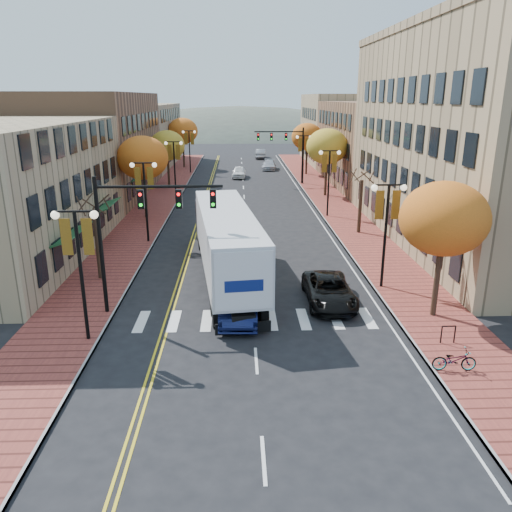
{
  "coord_description": "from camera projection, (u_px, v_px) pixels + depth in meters",
  "views": [
    {
      "loc": [
        -0.69,
        -20.54,
        10.52
      ],
      "look_at": [
        0.27,
        5.52,
        2.2
      ],
      "focal_mm": 35.0,
      "sensor_mm": 36.0,
      "label": 1
    }
  ],
  "objects": [
    {
      "name": "ground",
      "position": [
        255.0,
        339.0,
        22.77
      ],
      "size": [
        200.0,
        200.0,
        0.0
      ],
      "primitive_type": "plane",
      "color": "black",
      "rests_on": "ground"
    },
    {
      "name": "lamp_right_b",
      "position": [
        329.0,
        170.0,
        44.58
      ],
      "size": [
        1.96,
        0.36,
        6.05
      ],
      "color": "black",
      "rests_on": "ground"
    },
    {
      "name": "lamp_left_a",
      "position": [
        79.0,
        251.0,
        21.21
      ],
      "size": [
        1.96,
        0.36,
        6.05
      ],
      "color": "black",
      "rests_on": "ground"
    },
    {
      "name": "building_right_far",
      "position": [
        353.0,
        129.0,
        82.68
      ],
      "size": [
        15.0,
        20.0,
        11.0
      ],
      "primitive_type": "cube",
      "color": "#9E8966",
      "rests_on": "ground"
    },
    {
      "name": "tree_left_d",
      "position": [
        183.0,
        131.0,
        75.98
      ],
      "size": [
        4.61,
        4.61,
        7.42
      ],
      "color": "#382619",
      "rests_on": "sidewalk_left"
    },
    {
      "name": "lamp_right_c",
      "position": [
        303.0,
        150.0,
        61.72
      ],
      "size": [
        1.96,
        0.36,
        6.05
      ],
      "color": "black",
      "rests_on": "ground"
    },
    {
      "name": "car_far_white",
      "position": [
        239.0,
        172.0,
        68.01
      ],
      "size": [
        2.02,
        4.57,
        1.53
      ],
      "primitive_type": "imported",
      "rotation": [
        0.0,
        0.0,
        -0.05
      ],
      "color": "white",
      "rests_on": "ground"
    },
    {
      "name": "sidewalk_right",
      "position": [
        327.0,
        198.0,
        54.01
      ],
      "size": [
        4.0,
        85.0,
        0.15
      ],
      "primitive_type": "cube",
      "color": "brown",
      "rests_on": "ground"
    },
    {
      "name": "traffic_mast_far",
      "position": [
        287.0,
        145.0,
        61.45
      ],
      "size": [
        6.1,
        0.34,
        7.0
      ],
      "color": "black",
      "rests_on": "ground"
    },
    {
      "name": "building_right_mid",
      "position": [
        392.0,
        144.0,
        61.89
      ],
      "size": [
        15.0,
        24.0,
        10.0
      ],
      "primitive_type": "cube",
      "color": "brown",
      "rests_on": "ground"
    },
    {
      "name": "lamp_left_c",
      "position": [
        174.0,
        158.0,
        53.58
      ],
      "size": [
        1.96,
        0.36,
        6.05
      ],
      "color": "black",
      "rests_on": "ground"
    },
    {
      "name": "tree_right_c",
      "position": [
        327.0,
        146.0,
        53.8
      ],
      "size": [
        4.48,
        4.48,
        7.21
      ],
      "color": "#382619",
      "rests_on": "sidewalk_right"
    },
    {
      "name": "tree_right_d",
      "position": [
        307.0,
        137.0,
        69.08
      ],
      "size": [
        4.35,
        4.35,
        7.0
      ],
      "color": "#382619",
      "rests_on": "sidewalk_right"
    },
    {
      "name": "tree_right_b",
      "position": [
        360.0,
        206.0,
        39.54
      ],
      "size": [
        0.28,
        0.28,
        4.2
      ],
      "color": "#382619",
      "rests_on": "sidewalk_right"
    },
    {
      "name": "black_suv",
      "position": [
        329.0,
        290.0,
        26.48
      ],
      "size": [
        2.41,
        5.23,
        1.45
      ],
      "primitive_type": "imported",
      "rotation": [
        0.0,
        0.0,
        -0.0
      ],
      "color": "black",
      "rests_on": "ground"
    },
    {
      "name": "tree_left_a",
      "position": [
        98.0,
        244.0,
        29.39
      ],
      "size": [
        0.28,
        0.28,
        4.2
      ],
      "color": "#382619",
      "rests_on": "sidewalk_left"
    },
    {
      "name": "lamp_right_a",
      "position": [
        387.0,
        216.0,
        27.44
      ],
      "size": [
        1.96,
        0.36,
        6.05
      ],
      "color": "black",
      "rests_on": "ground"
    },
    {
      "name": "car_far_silver",
      "position": [
        269.0,
        165.0,
        75.74
      ],
      "size": [
        2.49,
        5.07,
        1.42
      ],
      "primitive_type": "imported",
      "rotation": [
        0.0,
        0.0,
        -0.1
      ],
      "color": "#B8B9C1",
      "rests_on": "ground"
    },
    {
      "name": "bicycle",
      "position": [
        454.0,
        360.0,
        19.72
      ],
      "size": [
        1.77,
        0.69,
        0.91
      ],
      "primitive_type": "imported",
      "rotation": [
        0.0,
        0.0,
        1.52
      ],
      "color": "gray",
      "rests_on": "sidewalk_right"
    },
    {
      "name": "lamp_left_b",
      "position": [
        145.0,
        186.0,
        36.44
      ],
      "size": [
        1.96,
        0.36,
        6.05
      ],
      "color": "black",
      "rests_on": "ground"
    },
    {
      "name": "building_right_near",
      "position": [
        500.0,
        141.0,
        36.38
      ],
      "size": [
        15.0,
        28.0,
        15.0
      ],
      "primitive_type": "cube",
      "color": "#997F5B",
      "rests_on": "ground"
    },
    {
      "name": "navy_sedan",
      "position": [
        240.0,
        301.0,
        24.83
      ],
      "size": [
        2.01,
        5.26,
        1.71
      ],
      "primitive_type": "imported",
      "rotation": [
        0.0,
        0.0,
        -0.04
      ],
      "color": "#0E1338",
      "rests_on": "ground"
    },
    {
      "name": "traffic_mast_near",
      "position": [
        139.0,
        219.0,
        23.94
      ],
      "size": [
        6.1,
        0.35,
        7.0
      ],
      "color": "black",
      "rests_on": "ground"
    },
    {
      "name": "building_left_mid",
      "position": [
        89.0,
        145.0,
        54.78
      ],
      "size": [
        12.0,
        24.0,
        11.0
      ],
      "primitive_type": "cube",
      "color": "brown",
      "rests_on": "ground"
    },
    {
      "name": "tree_left_c",
      "position": [
        167.0,
        146.0,
        59.01
      ],
      "size": [
        4.16,
        4.16,
        6.69
      ],
      "color": "#382619",
      "rests_on": "sidewalk_left"
    },
    {
      "name": "tree_left_b",
      "position": [
        143.0,
        158.0,
        43.65
      ],
      "size": [
        4.48,
        4.48,
        7.21
      ],
      "color": "#382619",
      "rests_on": "sidewalk_left"
    },
    {
      "name": "tree_right_a",
      "position": [
        444.0,
        219.0,
        23.46
      ],
      "size": [
        4.16,
        4.16,
        6.69
      ],
      "color": "#382619",
      "rests_on": "sidewalk_right"
    },
    {
      "name": "sidewalk_left",
      "position": [
        160.0,
        199.0,
        53.38
      ],
      "size": [
        4.0,
        85.0,
        0.15
      ],
      "primitive_type": "cube",
      "color": "brown",
      "rests_on": "ground"
    },
    {
      "name": "car_far_oncoming",
      "position": [
        261.0,
        154.0,
        89.7
      ],
      "size": [
        2.1,
        5.13,
        1.66
      ],
      "primitive_type": "imported",
      "rotation": [
        0.0,
        0.0,
        3.07
      ],
      "color": "#A5A3AB",
      "rests_on": "ground"
    },
    {
      "name": "semi_truck",
      "position": [
        225.0,
        237.0,
        29.94
      ],
      "size": [
        4.88,
        17.54,
        4.33
      ],
      "rotation": [
        0.0,
        0.0,
        0.12
      ],
      "color": "black",
      "rests_on": "ground"
    },
    {
      "name": "lamp_left_d",
      "position": [
        189.0,
        143.0,
        70.71
      ],
      "size": [
        1.96,
        0.36,
        6.05
      ],
      "color": "black",
      "rests_on": "ground"
    },
    {
      "name": "building_left_far",
      "position": [
        134.0,
        135.0,
        78.81
      ],
      "size": [
        12.0,
        26.0,
        9.5
      ],
      "primitive_type": "cube",
      "color": "#9E8966",
      "rests_on": "ground"
    }
  ]
}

